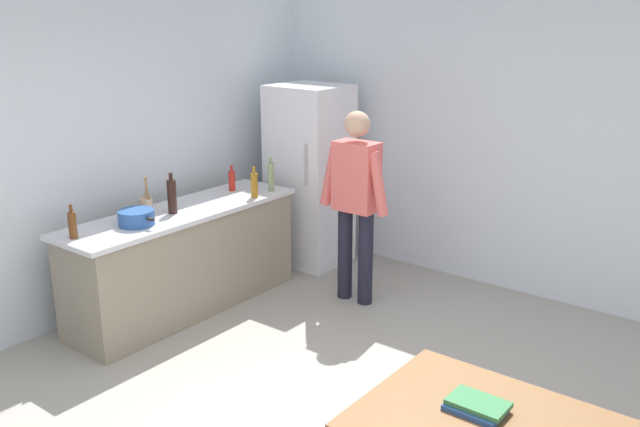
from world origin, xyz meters
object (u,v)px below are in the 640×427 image
(bottle_wine_dark, at_px, (172,196))
(utensil_jar, at_px, (146,206))
(refrigerator, at_px, (310,176))
(person, at_px, (356,195))
(bottle_vinegar_tall, at_px, (271,176))
(bottle_beer_brown, at_px, (72,225))
(bottle_sauce_red, at_px, (232,180))
(book_stack, at_px, (477,406))
(cooking_pot, at_px, (136,218))
(bottle_oil_amber, at_px, (254,185))

(bottle_wine_dark, bearing_deg, utensil_jar, -127.79)
(refrigerator, distance_m, person, 1.10)
(refrigerator, height_order, person, refrigerator)
(refrigerator, xyz_separation_m, bottle_vinegar_tall, (0.09, -0.68, 0.14))
(bottle_beer_brown, bearing_deg, utensil_jar, 93.77)
(bottle_wine_dark, bearing_deg, bottle_vinegar_tall, 80.80)
(bottle_wine_dark, height_order, bottle_sauce_red, bottle_wine_dark)
(bottle_sauce_red, height_order, book_stack, bottle_sauce_red)
(refrigerator, bearing_deg, cooking_pot, -91.47)
(refrigerator, relative_size, bottle_wine_dark, 5.29)
(bottle_beer_brown, xyz_separation_m, bottle_wine_dark, (0.08, 0.87, 0.04))
(cooking_pot, bearing_deg, person, 56.93)
(bottle_oil_amber, xyz_separation_m, bottle_wine_dark, (-0.20, -0.77, 0.03))
(bottle_sauce_red, relative_size, book_stack, 0.88)
(person, xyz_separation_m, utensil_jar, (-1.16, -1.32, 0.00))
(utensil_jar, relative_size, book_stack, 1.18)
(bottle_vinegar_tall, bearing_deg, bottle_wine_dark, -99.20)
(bottle_wine_dark, relative_size, book_stack, 1.25)
(refrigerator, bearing_deg, bottle_vinegar_tall, -82.64)
(person, distance_m, bottle_oil_amber, 0.91)
(refrigerator, bearing_deg, utensil_jar, -96.29)
(refrigerator, relative_size, bottle_sauce_red, 7.50)
(utensil_jar, bearing_deg, person, 48.78)
(bottle_vinegar_tall, bearing_deg, bottle_beer_brown, -97.41)
(bottle_oil_amber, distance_m, bottle_wine_dark, 0.79)
(bottle_beer_brown, bearing_deg, bottle_sauce_red, 91.48)
(refrigerator, distance_m, cooking_pot, 2.10)
(refrigerator, distance_m, bottle_beer_brown, 2.59)
(person, relative_size, cooking_pot, 4.25)
(bottle_wine_dark, bearing_deg, bottle_sauce_red, 98.70)
(person, distance_m, book_stack, 2.99)
(person, bearing_deg, bottle_beer_brown, -118.67)
(bottle_oil_amber, height_order, bottle_vinegar_tall, bottle_vinegar_tall)
(utensil_jar, bearing_deg, bottle_vinegar_tall, 76.15)
(refrigerator, xyz_separation_m, person, (0.95, -0.55, 0.08))
(book_stack, bearing_deg, bottle_sauce_red, 152.16)
(bottle_vinegar_tall, bearing_deg, bottle_sauce_red, -143.84)
(refrigerator, xyz_separation_m, book_stack, (3.09, -2.63, -0.13))
(bottle_beer_brown, bearing_deg, bottle_vinegar_tall, 82.59)
(book_stack, bearing_deg, bottle_oil_amber, 150.32)
(bottle_sauce_red, distance_m, book_stack, 3.73)
(person, xyz_separation_m, bottle_vinegar_tall, (-0.86, -0.13, 0.06))
(cooking_pot, height_order, utensil_jar, utensil_jar)
(bottle_beer_brown, bearing_deg, book_stack, -0.83)
(cooking_pot, height_order, bottle_vinegar_tall, bottle_vinegar_tall)
(refrigerator, distance_m, book_stack, 4.06)
(bottle_vinegar_tall, bearing_deg, book_stack, -33.05)
(bottle_oil_amber, bearing_deg, refrigerator, 97.46)
(bottle_oil_amber, height_order, book_stack, bottle_oil_amber)
(bottle_vinegar_tall, xyz_separation_m, book_stack, (3.00, -1.95, -0.26))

